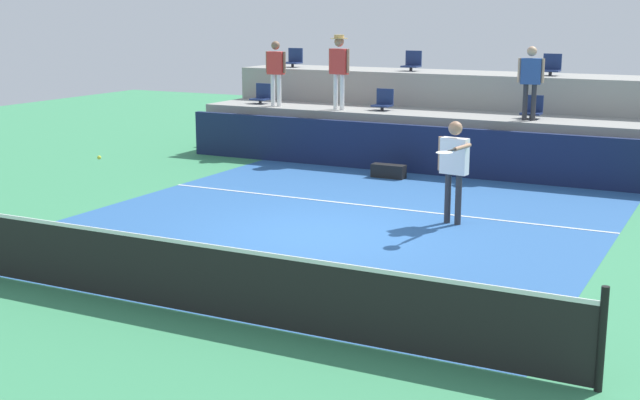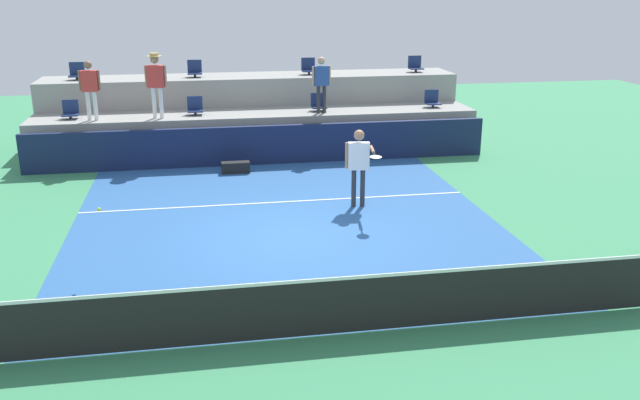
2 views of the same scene
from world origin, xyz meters
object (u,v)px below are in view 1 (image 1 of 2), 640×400
stadium_chair_lower_left (383,101)px  tennis_player (454,161)px  stadium_chair_lower_far_left (262,95)px  stadium_chair_upper_far_left (294,59)px  equipment_bag (389,171)px  stadium_chair_upper_right (551,67)px  spectator_in_white (276,67)px  tennis_ball (99,158)px  spectator_with_hat (339,63)px  spectator_leaning_on_rail (531,76)px  stadium_chair_lower_right (532,109)px  stadium_chair_upper_left (412,63)px

stadium_chair_lower_left → tennis_player: (3.62, -5.47, -0.35)m
stadium_chair_lower_far_left → stadium_chair_upper_far_left: stadium_chair_upper_far_left is taller
equipment_bag → stadium_chair_upper_right: bearing=55.6°
equipment_bag → spectator_in_white: bearing=156.5°
stadium_chair_upper_right → tennis_ball: size_ratio=7.65×
stadium_chair_upper_far_left → spectator_with_hat: 3.28m
stadium_chair_upper_right → spectator_leaning_on_rail: spectator_leaning_on_rail is taller
tennis_player → equipment_bag: 4.42m
spectator_with_hat → spectator_in_white: bearing=-180.0°
stadium_chair_lower_right → tennis_ball: bearing=-122.4°
spectator_leaning_on_rail → stadium_chair_upper_left: bearing=148.9°
stadium_chair_lower_left → stadium_chair_upper_far_left: size_ratio=1.00×
stadium_chair_lower_right → tennis_player: tennis_player is taller
stadium_chair_upper_right → stadium_chair_lower_far_left: bearing=-165.8°
stadium_chair_lower_far_left → stadium_chair_lower_left: 3.47m
stadium_chair_lower_far_left → stadium_chair_upper_left: (3.51, 1.80, 0.85)m
stadium_chair_upper_left → tennis_player: (3.58, -7.27, -1.20)m
stadium_chair_lower_far_left → equipment_bag: bearing=-24.6°
spectator_leaning_on_rail → tennis_player: bearing=-90.5°
spectator_leaning_on_rail → equipment_bag: (-2.65, -1.66, -2.07)m
stadium_chair_upper_right → stadium_chair_upper_far_left: bearing=180.0°
stadium_chair_lower_right → spectator_in_white: 6.51m
stadium_chair_lower_far_left → stadium_chair_upper_right: (7.10, 1.80, 0.85)m
stadium_chair_lower_right → tennis_player: size_ratio=0.29×
stadium_chair_upper_far_left → spectator_with_hat: size_ratio=0.29×
spectator_in_white → equipment_bag: spectator_in_white is taller
stadium_chair_upper_far_left → stadium_chair_upper_right: bearing=0.0°
stadium_chair_lower_left → tennis_ball: bearing=-101.3°
spectator_with_hat → tennis_ball: 8.10m
stadium_chair_lower_far_left → equipment_bag: stadium_chair_lower_far_left is taller
stadium_chair_lower_far_left → stadium_chair_upper_right: bearing=14.2°
stadium_chair_lower_left → spectator_with_hat: 1.43m
spectator_in_white → stadium_chair_lower_right: bearing=3.4°
stadium_chair_upper_left → spectator_leaning_on_rail: (3.62, -2.18, -0.09)m
stadium_chair_upper_far_left → tennis_player: 10.23m
stadium_chair_upper_far_left → stadium_chair_upper_left: same height
spectator_in_white → spectator_with_hat: size_ratio=0.90×
stadium_chair_upper_right → stadium_chair_lower_left: bearing=-153.6°
stadium_chair_lower_far_left → spectator_leaning_on_rail: size_ratio=0.32×
spectator_in_white → tennis_player: bearing=-38.4°
stadium_chair_lower_far_left → spectator_leaning_on_rail: spectator_leaning_on_rail is taller
equipment_bag → spectator_leaning_on_rail: bearing=32.0°
spectator_with_hat → equipment_bag: 3.44m
stadium_chair_lower_far_left → spectator_leaning_on_rail: 7.18m
equipment_bag → stadium_chair_upper_left: bearing=104.1°
stadium_chair_lower_left → stadium_chair_upper_right: 4.14m
stadium_chair_upper_left → tennis_player: size_ratio=0.29×
spectator_in_white → spectator_leaning_on_rail: bearing=0.0°
stadium_chair_lower_right → tennis_player: (-0.03, -5.47, -0.35)m
tennis_player → equipment_bag: size_ratio=2.36×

